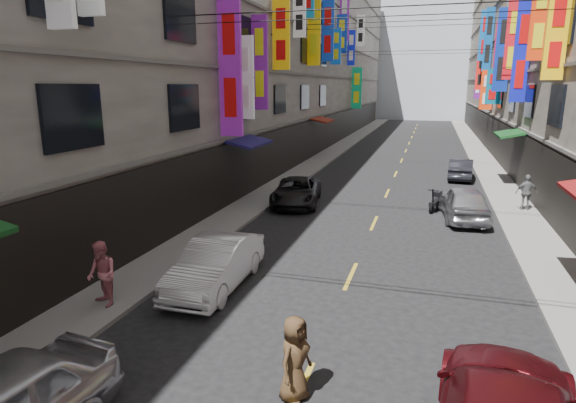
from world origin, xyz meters
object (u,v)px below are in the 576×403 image
Objects in this scene: scooter_far_right at (436,201)px; car_right_far at (461,169)px; pedestrian_lfar at (102,274)px; pedestrian_rfar at (527,192)px; pedestrian_crossing at (295,358)px; car_right_mid at (464,203)px; car_left_far at (296,192)px; car_left_mid at (216,264)px.

scooter_far_right is 0.46× the size of car_right_far.
pedestrian_lfar is 18.29m from pedestrian_rfar.
pedestrian_crossing is (-2.50, -15.06, 0.37)m from scooter_far_right.
car_right_mid is at bearing 144.84° from scooter_far_right.
car_right_mid reaches higher than car_right_far.
scooter_far_right is at bearing 88.04° from pedestrian_lfar.
pedestrian_rfar is 0.99× the size of pedestrian_crossing.
pedestrian_lfar is (-1.70, -12.25, 0.34)m from car_left_far.
car_left_far is (-0.45, 10.14, -0.07)m from car_left_mid.
car_right_mid is at bearing 3.79° from pedestrian_crossing.
car_left_far is 12.37m from pedestrian_lfar.
scooter_far_right is 1.10× the size of pedestrian_rfar.
pedestrian_lfar is at bearing 88.39° from pedestrian_crossing.
pedestrian_lfar is (-9.65, -21.31, 0.33)m from car_right_far.
scooter_far_right is 0.39× the size of car_left_far.
pedestrian_rfar is (12.05, 13.75, -0.04)m from pedestrian_lfar.
pedestrian_lfar reaches higher than car_right_far.
car_right_mid reaches higher than car_left_far.
car_left_mid is at bearing 58.49° from pedestrian_crossing.
pedestrian_rfar is 17.07m from pedestrian_crossing.
car_left_far is 1.05× the size of car_right_mid.
scooter_far_right is 0.42× the size of car_left_mid.
scooter_far_right is 15.34m from pedestrian_lfar.
scooter_far_right is 15.27m from pedestrian_crossing.
car_right_far is 23.39m from pedestrian_lfar.
car_left_far is at bearing 53.25° from car_right_far.
car_right_mid is 1.12× the size of car_right_far.
car_right_mid is 14.22m from pedestrian_crossing.
car_left_mid is at bearing 74.68° from pedestrian_lfar.
scooter_far_right is 4.00m from pedestrian_rfar.
pedestrian_rfar reaches higher than car_left_mid.
car_left_mid is 20.61m from car_right_far.
pedestrian_lfar reaches higher than scooter_far_right.
pedestrian_rfar is (2.76, 2.08, 0.19)m from car_right_mid.
car_right_far is (7.94, 9.06, 0.00)m from car_left_far.
scooter_far_right is at bearing 60.05° from car_left_mid.
car_left_far is 2.81× the size of pedestrian_crossing.
pedestrian_lfar is at bearing 71.90° from scooter_far_right.
pedestrian_crossing reaches higher than car_right_mid.
car_right_far reaches higher than scooter_far_right.
car_left_mid is 10.15m from car_left_far.
car_left_far is at bearing 0.31° from pedestrian_rfar.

